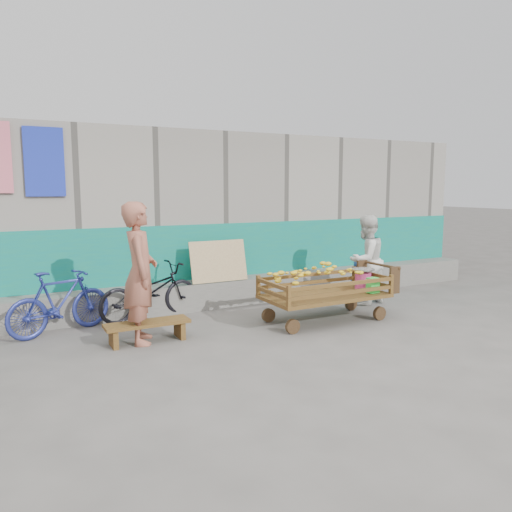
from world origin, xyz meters
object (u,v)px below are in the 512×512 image
bicycle_dark (149,291)px  bench (147,327)px  vendor_man (140,273)px  woman (366,260)px  child (360,279)px  bicycle_blue (60,302)px  banana_cart (323,283)px

bicycle_dark → bench: bearing=150.9°
bench → bicycle_dark: bearing=72.6°
vendor_man → woman: vendor_man is taller
child → bicycle_blue: size_ratio=0.56×
banana_cart → bicycle_dark: banana_cart is taller
vendor_man → child: (4.04, 0.48, -0.50)m
vendor_man → bicycle_blue: vendor_man is taller
bench → woman: woman is taller
banana_cart → bicycle_dark: bearing=148.9°
banana_cart → woman: (1.33, 0.61, 0.18)m
vendor_man → woman: bearing=-71.0°
bicycle_dark → vendor_man: bearing=147.3°
bench → bicycle_blue: 1.37m
bench → vendor_man: 0.73m
banana_cart → bench: 2.69m
vendor_man → child: 4.10m
woman → bicycle_blue: size_ratio=1.04×
banana_cart → woman: 1.47m
woman → bicycle_blue: bearing=-18.6°
child → bicycle_blue: (-4.94, 0.42, 0.03)m
woman → bicycle_dark: 3.72m
woman → child: woman is taller
banana_cart → woman: size_ratio=1.33×
woman → bicycle_blue: woman is taller
bench → child: 4.02m
bicycle_dark → child: bearing=-111.5°
child → woman: bearing=91.2°
child → bench: bearing=8.7°
bench → child: (3.98, 0.53, 0.22)m
banana_cart → bicycle_blue: bicycle_blue is taller
bicycle_dark → bicycle_blue: bicycle_blue is taller
vendor_man → woman: size_ratio=1.19×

